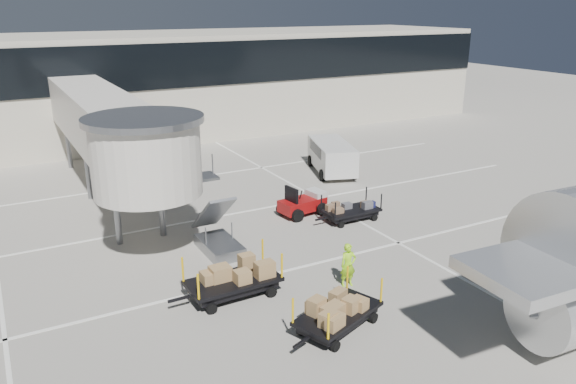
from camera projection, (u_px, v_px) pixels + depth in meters
name	position (u px, v px, depth m)	size (l,w,h in m)	color
ground	(306.00, 294.00, 20.84)	(140.00, 140.00, 0.00)	#B2AD9F
lane_markings	(201.00, 217.00, 28.29)	(40.00, 30.00, 0.02)	white
terminal	(111.00, 85.00, 44.27)	(64.00, 12.11, 15.20)	beige
jet_bridge	(113.00, 130.00, 27.87)	(5.70, 20.40, 6.03)	silver
baggage_tug	(303.00, 204.00, 28.53)	(2.56, 1.83, 1.59)	maroon
suitcase_cart	(352.00, 211.00, 27.78)	(3.47, 1.43, 1.36)	black
box_cart_near	(335.00, 313.00, 18.35)	(3.87, 2.54, 1.50)	black
box_cart_far	(235.00, 281.00, 20.49)	(4.19, 1.77, 1.63)	black
ground_worker	(348.00, 265.00, 21.18)	(0.62, 0.41, 1.71)	#99E518
minivan	(331.00, 154.00, 35.64)	(3.56, 5.46, 1.92)	silver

